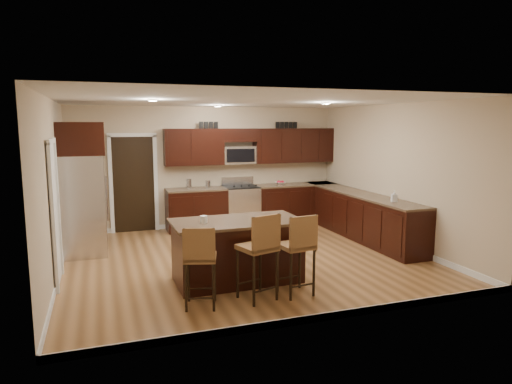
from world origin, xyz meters
name	(u,v)px	position (x,y,z in m)	size (l,w,h in m)	color
floor	(245,258)	(0.00, 0.00, 0.00)	(6.00, 6.00, 0.00)	olive
ceiling	(245,101)	(0.00, 0.00, 2.70)	(6.00, 6.00, 0.00)	silver
wall_back	(208,167)	(0.00, 2.75, 1.35)	(6.00, 6.00, 0.00)	tan
wall_left	(53,190)	(-3.00, 0.00, 1.35)	(5.50, 5.50, 0.00)	tan
wall_right	(394,175)	(3.00, 0.00, 1.35)	(5.50, 5.50, 0.00)	tan
base_cabinets	(309,211)	(1.90, 1.45, 0.46)	(4.02, 3.96, 0.92)	black
upper_cabinets	(254,145)	(1.04, 2.58, 1.84)	(4.00, 0.33, 0.80)	black
range	(241,206)	(0.68, 2.45, 0.47)	(0.76, 0.64, 1.11)	silver
microwave	(239,155)	(0.68, 2.60, 1.62)	(0.76, 0.31, 0.40)	silver
doorway	(134,184)	(-1.65, 2.73, 1.03)	(0.85, 0.03, 2.06)	black
pantry_door	(54,215)	(-2.98, -0.30, 1.02)	(0.03, 0.80, 2.04)	white
letter_decor	(248,125)	(0.90, 2.58, 2.29)	(2.20, 0.03, 0.15)	black
island	(237,253)	(-0.46, -1.05, 0.43)	(1.92, 1.03, 0.92)	black
stool_left	(200,257)	(-1.20, -1.89, 0.67)	(0.49, 0.49, 1.07)	brown
stool_mid	(260,247)	(-0.40, -1.89, 0.73)	(0.54, 0.54, 1.17)	brown
stool_right	(298,245)	(0.15, -1.89, 0.70)	(0.47, 0.47, 1.13)	brown
refrigerator	(83,187)	(-2.62, 1.23, 1.21)	(0.79, 0.95, 2.35)	silver
floor_mat	(250,232)	(0.69, 1.82, 0.01)	(0.98, 0.65, 0.01)	olive
fruit_bowl	(280,183)	(1.64, 2.45, 0.95)	(0.26, 0.26, 0.06)	silver
soap_bottle	(394,196)	(2.70, -0.43, 1.02)	(0.09, 0.10, 0.21)	#B2B2B2
canister_tall	(189,184)	(-0.51, 2.45, 1.03)	(0.12, 0.12, 0.22)	silver
canister_short	(208,184)	(-0.08, 2.45, 1.00)	(0.11, 0.11, 0.17)	silver
island_jar	(204,219)	(-0.96, -1.05, 0.97)	(0.10, 0.10, 0.10)	white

